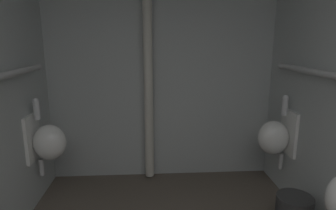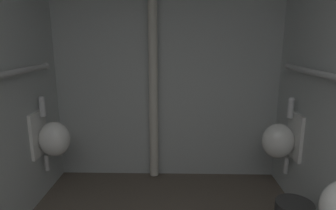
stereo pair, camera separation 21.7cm
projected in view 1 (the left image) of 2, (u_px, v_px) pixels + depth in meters
name	position (u px, v px, depth m)	size (l,w,h in m)	color
wall_back	(161.00, 64.00, 3.18)	(2.61, 0.06, 2.60)	#AFB6B5
urinal_left_mid	(47.00, 141.00, 2.70)	(0.32, 0.30, 0.76)	white
urinal_right_far	(275.00, 136.00, 2.83)	(0.32, 0.30, 0.76)	white
standpipe_back_wall	(148.00, 65.00, 3.07)	(0.10, 0.10, 2.55)	beige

